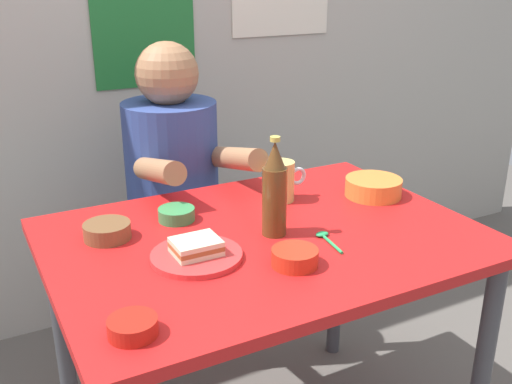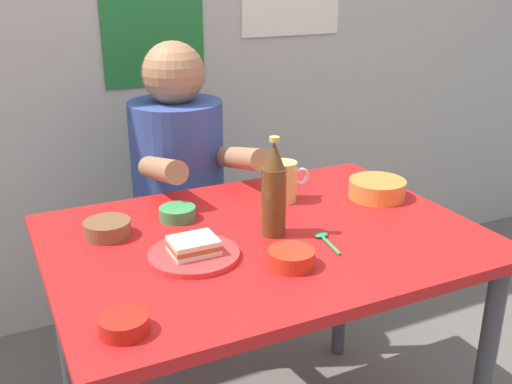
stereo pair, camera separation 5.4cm
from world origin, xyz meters
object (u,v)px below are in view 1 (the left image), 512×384
object	(u,v)px
stool	(177,268)
dining_table	(265,266)
sandwich	(196,246)
beer_bottle	(274,191)
plate_orange	(197,256)
sambal_bowl_red	(133,326)
person_seated	(173,162)
beer_mug	(282,181)

from	to	relation	value
stool	dining_table	bearing A→B (deg)	-87.86
sandwich	beer_bottle	distance (m)	0.25
plate_orange	sambal_bowl_red	world-z (taller)	sambal_bowl_red
stool	beer_bottle	xyz separation A→B (m)	(0.04, -0.64, 0.51)
sandwich	sambal_bowl_red	xyz separation A→B (m)	(-0.23, -0.23, -0.01)
sandwich	beer_bottle	world-z (taller)	beer_bottle
person_seated	beer_bottle	xyz separation A→B (m)	(0.04, -0.63, 0.09)
beer_bottle	sandwich	bearing A→B (deg)	-171.16
dining_table	sandwich	bearing A→B (deg)	-167.59
plate_orange	beer_bottle	xyz separation A→B (m)	(0.23, 0.04, 0.11)
stool	beer_mug	distance (m)	0.66
stool	person_seated	size ratio (longest dim) A/B	0.63
dining_table	sambal_bowl_red	bearing A→B (deg)	-147.28
beer_bottle	sambal_bowl_red	distance (m)	0.54
beer_bottle	person_seated	bearing A→B (deg)	94.07
person_seated	beer_bottle	bearing A→B (deg)	-85.93
beer_bottle	sambal_bowl_red	bearing A→B (deg)	-149.45
dining_table	plate_orange	size ratio (longest dim) A/B	5.00
dining_table	beer_bottle	bearing A→B (deg)	-26.01
dining_table	beer_bottle	size ratio (longest dim) A/B	4.20
person_seated	beer_mug	distance (m)	0.47
dining_table	plate_orange	bearing A→B (deg)	-167.59
beer_mug	beer_bottle	world-z (taller)	beer_bottle
plate_orange	beer_mug	size ratio (longest dim) A/B	1.75
beer_mug	beer_bottle	xyz separation A→B (m)	(-0.14, -0.20, 0.06)
dining_table	stool	xyz separation A→B (m)	(-0.02, 0.63, -0.30)
plate_orange	beer_bottle	world-z (taller)	beer_bottle
sandwich	beer_mug	distance (m)	0.44
sandwich	beer_mug	world-z (taller)	beer_mug
sandwich	sambal_bowl_red	world-z (taller)	sandwich
beer_bottle	sambal_bowl_red	size ratio (longest dim) A/B	2.73
beer_bottle	sambal_bowl_red	world-z (taller)	beer_bottle
dining_table	beer_mug	distance (m)	0.29
dining_table	sambal_bowl_red	xyz separation A→B (m)	(-0.44, -0.28, 0.11)
stool	beer_bottle	world-z (taller)	beer_bottle
sambal_bowl_red	sandwich	bearing A→B (deg)	46.07
stool	beer_bottle	distance (m)	0.82
dining_table	beer_bottle	xyz separation A→B (m)	(0.02, -0.01, 0.21)
sandwich	dining_table	bearing A→B (deg)	12.41
sandwich	beer_mug	bearing A→B (deg)	32.42
person_seated	sambal_bowl_red	bearing A→B (deg)	-114.69
dining_table	person_seated	xyz separation A→B (m)	(-0.02, 0.62, 0.12)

